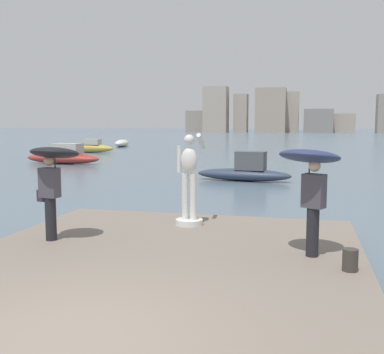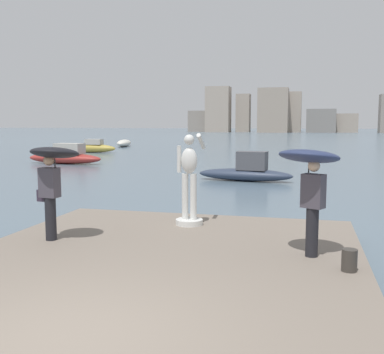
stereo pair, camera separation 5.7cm
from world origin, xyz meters
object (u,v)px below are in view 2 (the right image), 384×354
(onlooker_left, at_px, (53,168))
(onlooker_right, at_px, (310,171))
(boat_far, at_px, (65,156))
(statue_white_figure, at_px, (189,185))
(boat_mid, at_px, (247,171))
(boat_near, at_px, (91,147))
(mooring_bollard, at_px, (349,260))
(boat_leftward, at_px, (124,143))

(onlooker_left, height_order, onlooker_right, onlooker_right)
(boat_far, bearing_deg, statue_white_figure, -53.88)
(onlooker_left, relative_size, onlooker_right, 0.99)
(statue_white_figure, height_order, boat_mid, statue_white_figure)
(statue_white_figure, xyz_separation_m, boat_mid, (-0.15, 11.80, -0.87))
(boat_near, bearing_deg, mooring_bollard, -57.92)
(boat_near, xyz_separation_m, boat_far, (3.79, -11.65, 0.02))
(onlooker_left, height_order, mooring_bollard, onlooker_left)
(onlooker_right, bearing_deg, boat_near, 121.88)
(boat_mid, bearing_deg, onlooker_left, -98.81)
(onlooker_left, bearing_deg, boat_mid, 81.19)
(boat_far, bearing_deg, boat_mid, -26.29)
(onlooker_left, bearing_deg, mooring_bollard, -6.86)
(boat_mid, bearing_deg, onlooker_right, -78.28)
(boat_mid, distance_m, boat_far, 14.75)
(mooring_bollard, relative_size, boat_mid, 0.08)
(onlooker_left, height_order, boat_mid, onlooker_left)
(onlooker_right, relative_size, boat_leftward, 0.40)
(onlooker_left, height_order, boat_leftward, onlooker_left)
(mooring_bollard, distance_m, boat_leftward, 48.97)
(mooring_bollard, distance_m, boat_mid, 14.95)
(boat_far, relative_size, boat_leftward, 1.16)
(mooring_bollard, bearing_deg, onlooker_right, 129.44)
(boat_near, bearing_deg, boat_mid, -46.91)
(statue_white_figure, xyz_separation_m, boat_far, (-13.38, 18.33, -0.84))
(statue_white_figure, relative_size, boat_far, 0.38)
(boat_mid, bearing_deg, boat_leftward, 121.85)
(statue_white_figure, bearing_deg, mooring_bollard, -39.32)
(onlooker_right, bearing_deg, onlooker_left, -178.80)
(onlooker_left, distance_m, boat_mid, 14.09)
(onlooker_right, xyz_separation_m, boat_near, (-19.87, 31.94, -1.45))
(statue_white_figure, distance_m, mooring_bollard, 4.39)
(statue_white_figure, xyz_separation_m, mooring_bollard, (3.34, -2.74, -0.76))
(onlooker_left, distance_m, boat_leftward, 46.13)
(statue_white_figure, distance_m, onlooker_left, 3.13)
(onlooker_right, distance_m, boat_leftward, 48.01)
(onlooker_left, bearing_deg, boat_near, 114.89)
(statue_white_figure, relative_size, boat_leftward, 0.44)
(statue_white_figure, distance_m, boat_near, 34.56)
(statue_white_figure, height_order, boat_near, statue_white_figure)
(mooring_bollard, bearing_deg, boat_far, 128.44)
(onlooker_right, relative_size, boat_mid, 0.42)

